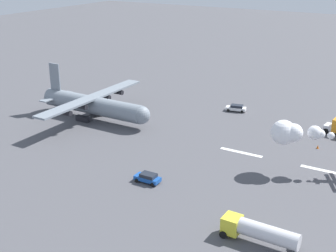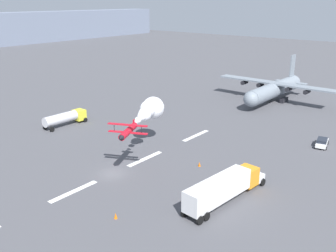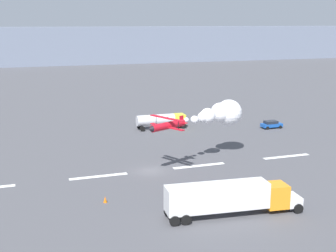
# 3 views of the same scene
# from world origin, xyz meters

# --- Properties ---
(ground_plane) EXTENTS (440.00, 440.00, 0.00)m
(ground_plane) POSITION_xyz_m (0.00, 0.00, 0.00)
(ground_plane) COLOR #4C4C51
(ground_plane) RESTS_ON ground
(runway_stripe_2) EXTENTS (8.00, 0.90, 0.01)m
(runway_stripe_2) POSITION_xyz_m (-7.44, 0.00, 0.01)
(runway_stripe_2) COLOR white
(runway_stripe_2) RESTS_ON ground
(runway_stripe_3) EXTENTS (8.00, 0.90, 0.01)m
(runway_stripe_3) POSITION_xyz_m (7.44, 0.00, 0.01)
(runway_stripe_3) COLOR white
(runway_stripe_3) RESTS_ON ground
(runway_stripe_4) EXTENTS (8.00, 0.90, 0.01)m
(runway_stripe_4) POSITION_xyz_m (22.31, 0.00, 0.01)
(runway_stripe_4) COLOR white
(runway_stripe_4) RESTS_ON ground
(mountain_ridge_distant) EXTENTS (396.00, 16.00, 18.29)m
(mountain_ridge_distant) POSITION_xyz_m (0.00, 177.01, 9.15)
(mountain_ridge_distant) COLOR slate
(mountain_ridge_distant) RESTS_ON ground
(stunt_biplane_red) EXTENTS (17.43, 10.50, 4.05)m
(stunt_biplane_red) POSITION_xyz_m (12.28, 3.19, 6.91)
(stunt_biplane_red) COLOR red
(semi_truck_orange) EXTENTS (15.43, 4.26, 3.70)m
(semi_truck_orange) POSITION_xyz_m (3.52, -17.81, 2.13)
(semi_truck_orange) COLOR silver
(semi_truck_orange) RESTS_ON ground
(fuel_tanker_truck) EXTENTS (9.77, 2.88, 2.90)m
(fuel_tanker_truck) POSITION_xyz_m (9.98, 25.16, 1.75)
(fuel_tanker_truck) COLOR yellow
(fuel_tanker_truck) RESTS_ON ground
(airport_staff_sedan) EXTENTS (4.17, 2.05, 1.52)m
(airport_staff_sedan) POSITION_xyz_m (30.69, 18.37, 0.81)
(airport_staff_sedan) COLOR #194CA5
(airport_staff_sedan) RESTS_ON ground
(traffic_cone_near) EXTENTS (0.44, 0.44, 0.75)m
(traffic_cone_near) POSITION_xyz_m (-8.51, -9.68, 0.38)
(traffic_cone_near) COLOR orange
(traffic_cone_near) RESTS_ON ground
(traffic_cone_far) EXTENTS (0.44, 0.44, 0.75)m
(traffic_cone_far) POSITION_xyz_m (10.74, -8.85, 0.38)
(traffic_cone_far) COLOR orange
(traffic_cone_far) RESTS_ON ground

